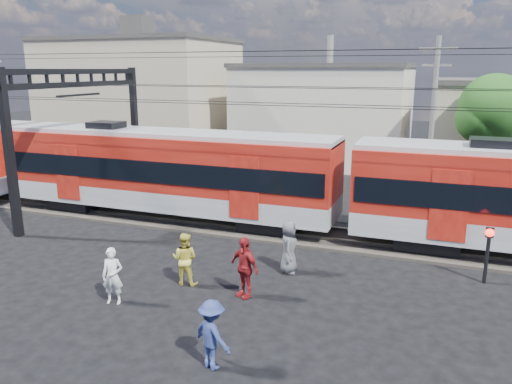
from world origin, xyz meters
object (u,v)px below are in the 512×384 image
at_px(crossing_signal, 488,245).
at_px(pedestrian_c, 212,335).
at_px(commuter_train, 171,169).
at_px(pedestrian_a, 113,276).

bearing_deg(crossing_signal, pedestrian_c, -130.22).
bearing_deg(crossing_signal, commuter_train, 168.29).
bearing_deg(crossing_signal, pedestrian_a, -152.55).
bearing_deg(pedestrian_c, pedestrian_a, -1.72).
xyz_separation_m(commuter_train, pedestrian_a, (2.74, -8.30, -1.53)).
height_order(pedestrian_a, crossing_signal, crossing_signal).
height_order(commuter_train, pedestrian_c, commuter_train).
distance_m(commuter_train, pedestrian_c, 12.57).
relative_size(pedestrian_c, crossing_signal, 0.89).
bearing_deg(commuter_train, crossing_signal, -11.71).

